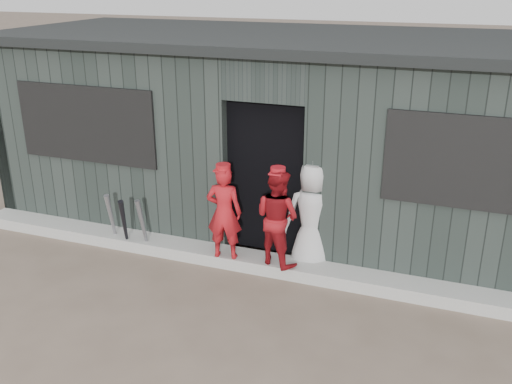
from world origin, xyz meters
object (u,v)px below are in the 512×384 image
at_px(bat_right, 124,225).
at_px(dugout, 298,132).
at_px(bat_left, 112,219).
at_px(player_red_left, 224,213).
at_px(bat_mid, 143,226).
at_px(player_grey_back, 313,215).
at_px(player_red_right, 277,217).

bearing_deg(bat_right, dugout, 47.52).
bearing_deg(dugout, bat_left, -138.05).
bearing_deg(bat_right, player_red_left, 2.84).
relative_size(bat_mid, dugout, 0.09).
relative_size(player_red_left, dugout, 0.14).
bearing_deg(player_grey_back, dugout, -89.89).
xyz_separation_m(bat_left, player_red_left, (1.61, -0.04, 0.35)).
distance_m(bat_left, player_grey_back, 2.62).
distance_m(bat_mid, player_grey_back, 2.16).
bearing_deg(bat_mid, player_red_left, -0.41).
xyz_separation_m(player_red_left, dugout, (0.36, 1.81, 0.56)).
distance_m(bat_mid, player_red_right, 1.80).
xyz_separation_m(player_red_right, player_grey_back, (0.34, 0.30, -0.05)).
height_order(bat_left, player_red_left, player_red_left).
bearing_deg(bat_right, bat_mid, 18.60).
bearing_deg(player_grey_back, player_red_right, 18.49).
relative_size(bat_mid, player_red_right, 0.64).
relative_size(player_grey_back, dugout, 0.16).
bearing_deg(bat_left, player_red_left, -1.27).
bearing_deg(bat_right, player_grey_back, 11.03).
bearing_deg(player_red_right, bat_right, 26.67).
distance_m(player_grey_back, dugout, 1.66).
distance_m(bat_left, player_red_right, 2.27).
bearing_deg(dugout, player_grey_back, -66.69).
height_order(bat_left, bat_mid, bat_left).
height_order(bat_right, dugout, dugout).
bearing_deg(player_red_right, bat_left, 23.56).
height_order(player_red_left, dugout, dugout).
distance_m(bat_left, dugout, 2.80).
bearing_deg(player_red_right, bat_mid, 24.78).
bearing_deg(player_grey_back, bat_right, -12.16).
xyz_separation_m(bat_mid, dugout, (1.49, 1.80, 0.92)).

